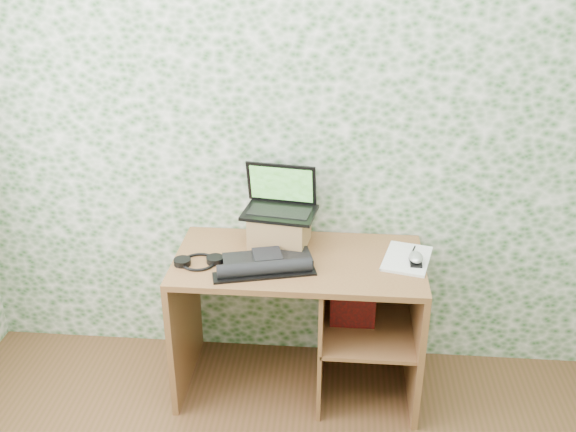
# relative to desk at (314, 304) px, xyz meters

# --- Properties ---
(wall_back) EXTENTS (3.50, 0.00, 3.50)m
(wall_back) POSITION_rel_desk_xyz_m (-0.08, 0.28, 0.82)
(wall_back) COLOR white
(wall_back) RESTS_ON ground
(desk) EXTENTS (1.20, 0.60, 0.75)m
(desk) POSITION_rel_desk_xyz_m (0.00, 0.00, 0.00)
(desk) COLOR brown
(desk) RESTS_ON floor
(riser) EXTENTS (0.31, 0.27, 0.17)m
(riser) POSITION_rel_desk_xyz_m (-0.18, 0.12, 0.35)
(riser) COLOR #A07A47
(riser) RESTS_ON desk
(laptop) EXTENTS (0.38, 0.29, 0.23)m
(laptop) POSITION_rel_desk_xyz_m (-0.18, 0.15, 0.49)
(laptop) COLOR black
(laptop) RESTS_ON riser
(keyboard) EXTENTS (0.48, 0.35, 0.07)m
(keyboard) POSITION_rel_desk_xyz_m (-0.22, -0.13, 0.29)
(keyboard) COLOR black
(keyboard) RESTS_ON desk
(headphones) EXTENTS (0.23, 0.20, 0.03)m
(headphones) POSITION_rel_desk_xyz_m (-0.55, -0.11, 0.28)
(headphones) COLOR black
(headphones) RESTS_ON desk
(notepad) EXTENTS (0.27, 0.34, 0.01)m
(notepad) POSITION_rel_desk_xyz_m (0.44, 0.01, 0.28)
(notepad) COLOR silver
(notepad) RESTS_ON desk
(mouse) EXTENTS (0.07, 0.11, 0.04)m
(mouse) POSITION_rel_desk_xyz_m (0.48, -0.04, 0.30)
(mouse) COLOR silver
(mouse) RESTS_ON notepad
(pen) EXTENTS (0.05, 0.13, 0.01)m
(pen) POSITION_rel_desk_xyz_m (0.47, 0.05, 0.29)
(pen) COLOR black
(pen) RESTS_ON notepad
(red_box) EXTENTS (0.22, 0.07, 0.27)m
(red_box) POSITION_rel_desk_xyz_m (0.19, -0.03, 0.04)
(red_box) COLOR maroon
(red_box) RESTS_ON desk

